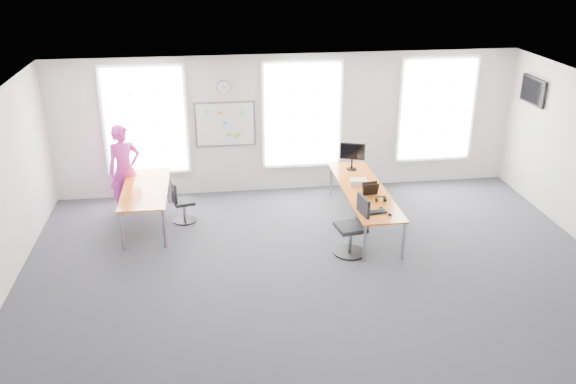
{
  "coord_description": "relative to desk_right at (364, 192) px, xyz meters",
  "views": [
    {
      "loc": [
        -1.71,
        -8.53,
        5.26
      ],
      "look_at": [
        -0.38,
        1.2,
        1.1
      ],
      "focal_mm": 38.0,
      "sensor_mm": 36.0,
      "label": 1
    }
  ],
  "objects": [
    {
      "name": "tv",
      "position": [
        3.75,
        1.02,
        1.61
      ],
      "size": [
        0.06,
        0.9,
        0.55
      ],
      "primitive_type": "cube",
      "color": "black",
      "rests_on": "wall_right"
    },
    {
      "name": "chair_left",
      "position": [
        -3.52,
        0.6,
        -0.32
      ],
      "size": [
        0.47,
        0.47,
        0.86
      ],
      "rotation": [
        0.0,
        0.0,
        1.82
      ],
      "color": "black",
      "rests_on": "ground"
    },
    {
      "name": "wall_back",
      "position": [
        -1.2,
        2.02,
        0.81
      ],
      "size": [
        10.0,
        0.0,
        10.0
      ],
      "primitive_type": "plane",
      "rotation": [
        1.57,
        0.0,
        0.0
      ],
      "color": "silver",
      "rests_on": "ground"
    },
    {
      "name": "desk_left",
      "position": [
        -4.17,
        0.55,
        0.02
      ],
      "size": [
        0.86,
        2.15,
        0.78
      ],
      "color": "#DB5B1C",
      "rests_on": "ground"
    },
    {
      "name": "ceiling",
      "position": [
        -1.2,
        -1.98,
        2.31
      ],
      "size": [
        10.0,
        10.0,
        0.0
      ],
      "primitive_type": "plane",
      "rotation": [
        3.14,
        0.0,
        0.0
      ],
      "color": "silver",
      "rests_on": "ground"
    },
    {
      "name": "lens_cap",
      "position": [
        0.09,
        -0.9,
        0.05
      ],
      "size": [
        0.07,
        0.07,
        0.01
      ],
      "primitive_type": "cylinder",
      "rotation": [
        0.0,
        0.0,
        -0.13
      ],
      "color": "black",
      "rests_on": "desk_right"
    },
    {
      "name": "desk_right",
      "position": [
        0.0,
        0.0,
        0.0
      ],
      "size": [
        0.81,
        3.05,
        0.74
      ],
      "color": "#DB5B1C",
      "rests_on": "ground"
    },
    {
      "name": "wall_clock",
      "position": [
        -2.55,
        1.99,
        1.66
      ],
      "size": [
        0.3,
        0.04,
        0.3
      ],
      "primitive_type": "cylinder",
      "rotation": [
        1.57,
        0.0,
        0.0
      ],
      "color": "gray",
      "rests_on": "wall_back"
    },
    {
      "name": "floor",
      "position": [
        -1.2,
        -1.98,
        -0.69
      ],
      "size": [
        10.0,
        10.0,
        0.0
      ],
      "primitive_type": "plane",
      "color": "#28282D",
      "rests_on": "ground"
    },
    {
      "name": "window_left",
      "position": [
        -4.2,
        1.99,
        1.01
      ],
      "size": [
        1.6,
        0.06,
        2.2
      ],
      "primitive_type": "cube",
      "color": "silver",
      "rests_on": "wall_back"
    },
    {
      "name": "window_mid",
      "position": [
        -0.9,
        1.99,
        1.01
      ],
      "size": [
        1.6,
        0.06,
        2.2
      ],
      "primitive_type": "cube",
      "color": "silver",
      "rests_on": "wall_back"
    },
    {
      "name": "laptop_sleeve",
      "position": [
        0.04,
        -0.29,
        0.17
      ],
      "size": [
        0.31,
        0.2,
        0.25
      ],
      "rotation": [
        0.0,
        0.0,
        0.15
      ],
      "color": "black",
      "rests_on": "desk_right"
    },
    {
      "name": "person",
      "position": [
        -4.61,
        1.23,
        0.23
      ],
      "size": [
        0.79,
        0.68,
        1.84
      ],
      "primitive_type": "imported",
      "rotation": [
        0.0,
        0.0,
        0.43
      ],
      "color": "#D232AB",
      "rests_on": "ground"
    },
    {
      "name": "monitor",
      "position": [
        0.01,
        1.07,
        0.39
      ],
      "size": [
        0.5,
        0.22,
        0.58
      ],
      "rotation": [
        0.0,
        0.0,
        -0.34
      ],
      "color": "black",
      "rests_on": "desk_right"
    },
    {
      "name": "paper_stack",
      "position": [
        -0.05,
        0.25,
        0.1
      ],
      "size": [
        0.35,
        0.28,
        0.11
      ],
      "primitive_type": "cube",
      "rotation": [
        0.0,
        0.0,
        -0.16
      ],
      "color": "beige",
      "rests_on": "desk_right"
    },
    {
      "name": "headphones",
      "position": [
        0.14,
        -0.62,
        0.1
      ],
      "size": [
        0.2,
        0.11,
        0.12
      ],
      "rotation": [
        0.0,
        0.0,
        -0.1
      ],
      "color": "black",
      "rests_on": "desk_right"
    },
    {
      "name": "mouse",
      "position": [
        0.15,
        -1.21,
        0.07
      ],
      "size": [
        0.09,
        0.12,
        0.04
      ],
      "primitive_type": "ellipsoid",
      "rotation": [
        0.0,
        0.0,
        -0.14
      ],
      "color": "black",
      "rests_on": "desk_right"
    },
    {
      "name": "whiteboard",
      "position": [
        -2.55,
        1.99,
        0.86
      ],
      "size": [
        1.2,
        0.03,
        0.9
      ],
      "primitive_type": "cube",
      "color": "white",
      "rests_on": "wall_back"
    },
    {
      "name": "window_right",
      "position": [
        2.1,
        1.99,
        1.01
      ],
      "size": [
        1.6,
        0.06,
        2.2
      ],
      "primitive_type": "cube",
      "color": "silver",
      "rests_on": "wall_back"
    },
    {
      "name": "wall_front",
      "position": [
        -1.2,
        -5.98,
        0.81
      ],
      "size": [
        10.0,
        0.0,
        10.0
      ],
      "primitive_type": "plane",
      "rotation": [
        -1.57,
        0.0,
        0.0
      ],
      "color": "silver",
      "rests_on": "ground"
    },
    {
      "name": "chair_right",
      "position": [
        -0.46,
        -1.13,
        -0.22
      ],
      "size": [
        0.57,
        0.57,
        1.07
      ],
      "rotation": [
        0.0,
        0.0,
        -1.41
      ],
      "color": "black",
      "rests_on": "ground"
    },
    {
      "name": "keyboard",
      "position": [
        -0.08,
        -1.08,
        0.06
      ],
      "size": [
        0.46,
        0.26,
        0.02
      ],
      "primitive_type": "cube",
      "rotation": [
        0.0,
        0.0,
        0.26
      ],
      "color": "black",
      "rests_on": "desk_right"
    }
  ]
}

